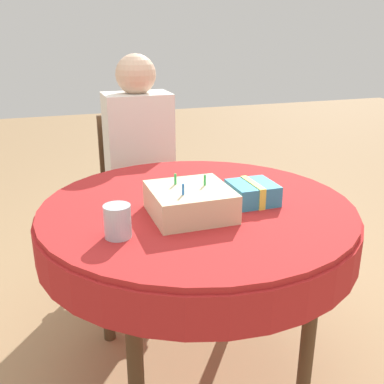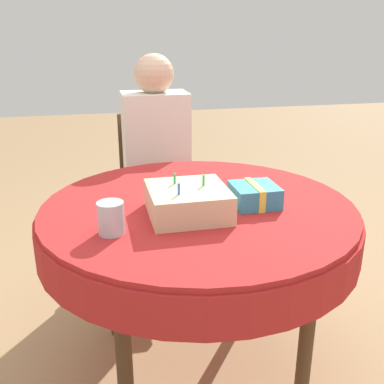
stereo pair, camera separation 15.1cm
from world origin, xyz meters
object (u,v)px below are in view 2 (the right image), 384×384
(chair, at_px, (155,188))
(person, at_px, (157,151))
(drinking_glass, at_px, (111,218))
(birthday_cake, at_px, (188,201))
(gift_box, at_px, (254,195))

(chair, relative_size, person, 0.73)
(chair, xyz_separation_m, drinking_glass, (-0.28, -1.06, 0.29))
(chair, height_order, drinking_glass, chair)
(birthday_cake, xyz_separation_m, gift_box, (0.24, 0.04, -0.01))
(birthday_cake, bearing_deg, chair, 88.32)
(person, xyz_separation_m, drinking_glass, (-0.28, -0.97, 0.06))
(chair, xyz_separation_m, person, (-0.00, -0.09, 0.23))
(chair, bearing_deg, gift_box, -76.89)
(chair, xyz_separation_m, birthday_cake, (-0.03, -0.97, 0.29))
(chair, relative_size, drinking_glass, 8.72)
(chair, distance_m, drinking_glass, 1.13)
(chair, bearing_deg, drinking_glass, -104.74)
(person, relative_size, birthday_cake, 4.64)
(birthday_cake, xyz_separation_m, drinking_glass, (-0.25, -0.09, 0.00))
(chair, distance_m, person, 0.25)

